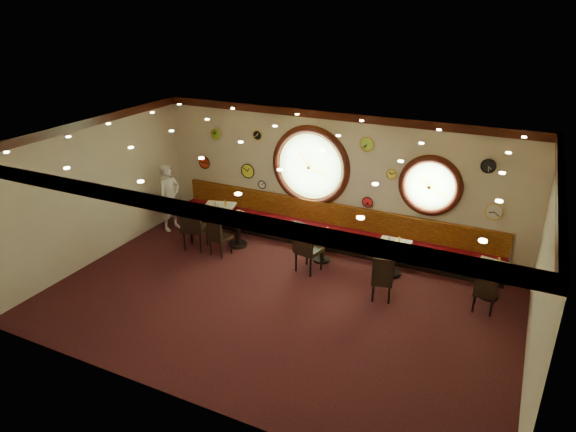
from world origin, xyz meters
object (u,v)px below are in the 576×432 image
object	(u,v)px
condiment_d_salt	(389,240)
chair_d	(382,276)
chair_b	(217,233)
table_a	(219,218)
table_e	(491,277)
condiment_b_salt	(234,213)
chair_a	(193,222)
condiment_c_pepper	(321,233)
condiment_e_bottle	(499,262)
table_b	(238,228)
condiment_a_salt	(215,204)
chair_c	(306,244)
waiter	(170,197)
condiment_e_pepper	(494,264)
table_c	(322,244)
condiment_b_pepper	(237,216)
condiment_e_salt	(488,262)
chair_e	(486,287)
condiment_d_bottle	(400,239)
table_d	(393,255)
condiment_c_salt	(319,229)
condiment_c_bottle	(327,230)
condiment_d_pepper	(393,243)
condiment_b_bottle	(241,213)
condiment_a_bottle	(225,203)
condiment_a_pepper	(218,206)

from	to	relation	value
condiment_d_salt	chair_d	bearing A→B (deg)	-80.21
chair_b	table_a	bearing A→B (deg)	132.00
table_e	condiment_b_salt	world-z (taller)	condiment_b_salt
chair_a	condiment_c_pepper	bearing A→B (deg)	2.40
condiment_b_salt	condiment_e_bottle	bearing A→B (deg)	1.64
table_b	table_e	world-z (taller)	table_b
condiment_a_salt	chair_c	bearing A→B (deg)	-15.12
chair_d	condiment_d_salt	distance (m)	1.19
condiment_c_pepper	waiter	distance (m)	4.14
table_b	table_a	bearing A→B (deg)	160.23
condiment_e_pepper	condiment_e_bottle	bearing A→B (deg)	34.30
table_c	condiment_b_pepper	size ratio (longest dim) A/B	7.76
chair_c	condiment_e_salt	xyz separation A→B (m)	(3.59, 0.68, 0.06)
condiment_e_salt	chair_e	bearing A→B (deg)	-85.06
table_e	chair_b	world-z (taller)	chair_b
chair_a	waiter	bearing A→B (deg)	136.30
condiment_d_bottle	waiter	size ratio (longest dim) A/B	0.09
table_a	table_d	xyz separation A→B (m)	(4.39, -0.02, -0.05)
condiment_a_salt	condiment_c_salt	size ratio (longest dim) A/B	1.05
condiment_e_pepper	condiment_c_pepper	bearing A→B (deg)	-178.50
condiment_d_salt	condiment_b_salt	bearing A→B (deg)	-177.08
table_b	chair_a	distance (m)	1.07
chair_a	condiment_d_salt	size ratio (longest dim) A/B	6.77
chair_c	condiment_d_bottle	world-z (taller)	chair_c
chair_a	chair_d	bearing A→B (deg)	-14.89
condiment_e_pepper	waiter	distance (m)	7.74
table_c	table_e	xyz separation A→B (m)	(3.59, 0.02, 0.02)
condiment_a_salt	condiment_c_bottle	bearing A→B (deg)	-0.16
chair_a	waiter	size ratio (longest dim) A/B	0.44
condiment_d_pepper	condiment_e_pepper	size ratio (longest dim) A/B	1.08
chair_d	condiment_c_bottle	size ratio (longest dim) A/B	4.27
chair_b	chair_d	bearing A→B (deg)	7.26
condiment_d_bottle	condiment_b_salt	bearing A→B (deg)	-176.21
condiment_a_salt	waiter	world-z (taller)	waiter
condiment_b_bottle	condiment_d_salt	bearing A→B (deg)	2.99
table_e	condiment_b_bottle	bearing A→B (deg)	-178.93
table_d	condiment_b_salt	size ratio (longest dim) A/B	8.10
chair_b	condiment_c_bottle	xyz separation A→B (m)	(2.34, 0.89, 0.16)
chair_c	condiment_c_salt	xyz separation A→B (m)	(-0.00, 0.74, 0.04)
condiment_d_pepper	condiment_d_bottle	world-z (taller)	condiment_d_bottle
chair_c	condiment_c_bottle	size ratio (longest dim) A/B	5.29
table_e	condiment_d_pepper	bearing A→B (deg)	179.91
condiment_b_pepper	chair_a	bearing A→B (deg)	-142.52
table_d	waiter	distance (m)	5.76
condiment_c_pepper	condiment_e_salt	size ratio (longest dim) A/B	0.99
chair_c	condiment_a_bottle	world-z (taller)	chair_c
table_e	condiment_b_bottle	size ratio (longest dim) A/B	4.50
condiment_a_pepper	condiment_c_bottle	xyz separation A→B (m)	(2.84, 0.08, -0.11)
table_a	condiment_e_salt	size ratio (longest dim) A/B	9.16
chair_b	condiment_d_bottle	size ratio (longest dim) A/B	3.90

